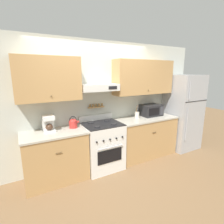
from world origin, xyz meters
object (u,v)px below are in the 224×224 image
stove_range (103,146)px  microwave (151,110)px  coffee_maker (49,123)px  tea_kettle (73,123)px  refrigerator (183,112)px  utensil_crock (137,115)px

stove_range → microwave: 1.48m
coffee_maker → microwave: bearing=-0.1°
tea_kettle → microwave: (1.90, 0.02, 0.04)m
refrigerator → coffee_maker: 3.24m
refrigerator → utensil_crock: (-1.32, 0.16, 0.06)m
stove_range → utensil_crock: size_ratio=3.59×
microwave → utensil_crock: (-0.43, -0.02, -0.06)m
coffee_maker → microwave: 2.34m
stove_range → tea_kettle: tea_kettle is taller
tea_kettle → refrigerator: bearing=-3.3°
utensil_crock → coffee_maker: bearing=179.3°
tea_kettle → stove_range: bearing=-12.0°
utensil_crock → stove_range: bearing=-172.9°
coffee_maker → microwave: size_ratio=0.57×
tea_kettle → coffee_maker: bearing=176.9°
utensil_crock → microwave: bearing=2.4°
refrigerator → utensil_crock: refrigerator is taller
microwave → tea_kettle: bearing=-179.5°
stove_range → refrigerator: refrigerator is taller
refrigerator → stove_range: bearing=178.8°
utensil_crock → refrigerator: bearing=-7.0°
coffee_maker → microwave: coffee_maker is taller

